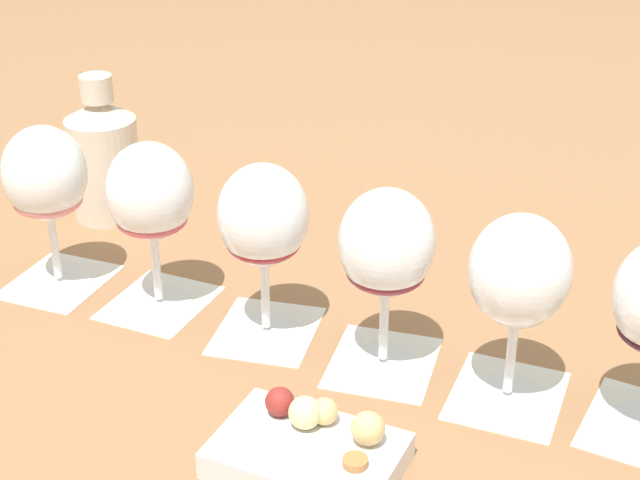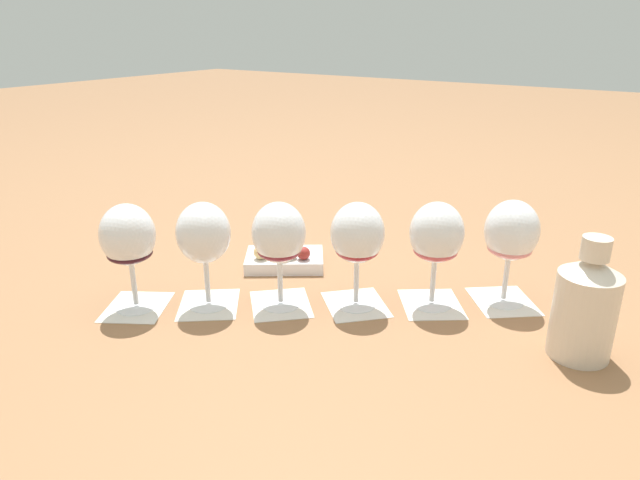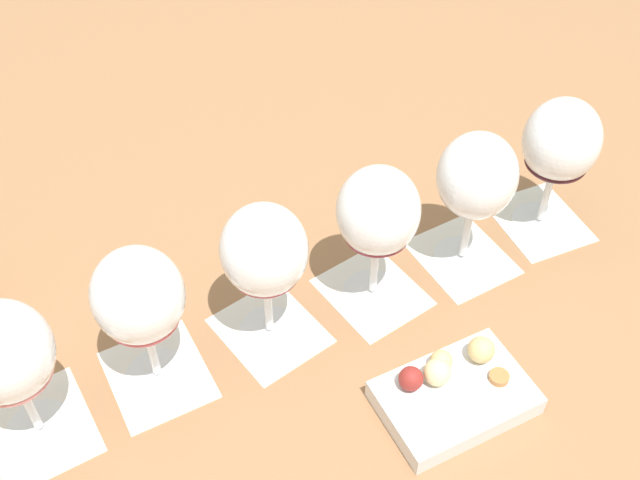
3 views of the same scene
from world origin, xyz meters
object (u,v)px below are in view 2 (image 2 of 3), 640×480
at_px(wine_glass_2, 357,238).
at_px(wine_glass_4, 204,238).
at_px(wine_glass_5, 128,239).
at_px(snack_dish, 284,259).
at_px(wine_glass_3, 279,237).
at_px(ceramic_vase, 585,306).
at_px(wine_glass_1, 436,237).
at_px(wine_glass_0, 511,235).

bearing_deg(wine_glass_2, wine_glass_4, 33.52).
relative_size(wine_glass_5, snack_dish, 0.99).
distance_m(wine_glass_3, wine_glass_5, 0.25).
xyz_separation_m(wine_glass_2, snack_dish, (0.21, -0.07, -0.11)).
bearing_deg(ceramic_vase, wine_glass_1, -7.04).
bearing_deg(snack_dish, wine_glass_0, -167.92).
height_order(wine_glass_0, wine_glass_2, same).
xyz_separation_m(wine_glass_0, wine_glass_5, (0.53, 0.38, 0.00)).
bearing_deg(wine_glass_5, snack_dish, -110.63).
relative_size(wine_glass_3, snack_dish, 0.99).
relative_size(wine_glass_3, ceramic_vase, 0.99).
xyz_separation_m(wine_glass_3, snack_dish, (0.10, -0.14, -0.11)).
bearing_deg(wine_glass_4, wine_glass_3, -146.07).
bearing_deg(wine_glass_3, snack_dish, -55.20).
bearing_deg(wine_glass_4, ceramic_vase, -161.85).
bearing_deg(wine_glass_3, wine_glass_5, 35.86).
bearing_deg(wine_glass_0, wine_glass_2, 36.26).
distance_m(wine_glass_4, ceramic_vase, 0.61).
distance_m(wine_glass_1, wine_glass_2, 0.13).
xyz_separation_m(wine_glass_2, wine_glass_5, (0.32, 0.22, 0.00)).
bearing_deg(ceramic_vase, wine_glass_0, -37.62).
bearing_deg(wine_glass_2, wine_glass_0, -143.74).
bearing_deg(snack_dish, ceramic_vase, 177.83).
height_order(wine_glass_4, wine_glass_5, same).
bearing_deg(wine_glass_3, wine_glass_1, -146.30).
bearing_deg(wine_glass_4, wine_glass_2, -146.48).
bearing_deg(wine_glass_5, wine_glass_0, -144.53).
xyz_separation_m(wine_glass_5, ceramic_vase, (-0.68, -0.27, -0.05)).
bearing_deg(wine_glass_1, wine_glass_5, 34.75).
distance_m(wine_glass_2, wine_glass_4, 0.26).
height_order(wine_glass_1, snack_dish, wine_glass_1).
xyz_separation_m(wine_glass_0, wine_glass_2, (0.21, 0.16, -0.00)).
height_order(wine_glass_2, wine_glass_3, same).
relative_size(wine_glass_1, wine_glass_3, 1.00).
xyz_separation_m(wine_glass_1, ceramic_vase, (-0.25, 0.03, -0.05)).
distance_m(wine_glass_0, wine_glass_1, 0.13).
relative_size(ceramic_vase, snack_dish, 1.00).
relative_size(wine_glass_4, wine_glass_5, 1.00).
relative_size(wine_glass_1, snack_dish, 0.99).
bearing_deg(wine_glass_1, ceramic_vase, 172.96).
xyz_separation_m(wine_glass_4, wine_glass_5, (0.10, 0.08, 0.00)).
bearing_deg(snack_dish, wine_glass_3, 124.80).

